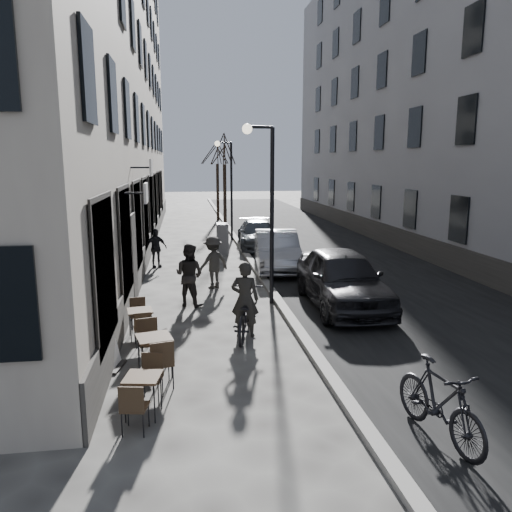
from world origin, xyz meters
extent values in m
plane|color=#3A3835|center=(0.00, 0.00, 0.00)|extent=(120.00, 120.00, 0.00)
cube|color=black|center=(3.85, 16.00, 0.00)|extent=(7.30, 60.00, 0.00)
cube|color=slate|center=(0.20, 16.00, 0.06)|extent=(0.25, 60.00, 0.12)
cube|color=gray|center=(-6.00, 16.50, 8.00)|extent=(4.00, 35.00, 16.00)
cube|color=gray|center=(9.50, 16.50, 8.00)|extent=(4.00, 35.00, 16.00)
cylinder|color=black|center=(0.00, 6.00, 2.50)|extent=(0.12, 0.12, 5.00)
cylinder|color=black|center=(-0.35, 6.00, 5.00)|extent=(0.70, 0.08, 0.08)
sphere|color=#FFF2CC|center=(-0.70, 6.00, 4.95)|extent=(0.28, 0.28, 0.28)
cylinder|color=black|center=(0.00, 18.00, 2.50)|extent=(0.12, 0.12, 5.00)
cylinder|color=black|center=(-0.35, 18.00, 5.00)|extent=(0.70, 0.08, 0.08)
sphere|color=#FFF2CC|center=(-0.70, 18.00, 4.95)|extent=(0.28, 0.28, 0.28)
cylinder|color=black|center=(-0.10, 21.00, 1.95)|extent=(0.20, 0.20, 3.90)
cylinder|color=black|center=(-0.10, 27.00, 1.95)|extent=(0.20, 0.20, 3.90)
cube|color=#2F2015|center=(-3.20, -0.17, 0.67)|extent=(0.65, 0.65, 0.04)
cylinder|color=black|center=(-3.47, -0.36, 0.33)|extent=(0.02, 0.02, 0.65)
cylinder|color=black|center=(-3.01, -0.44, 0.33)|extent=(0.02, 0.02, 0.65)
cylinder|color=black|center=(-3.39, 0.11, 0.33)|extent=(0.02, 0.02, 0.65)
cylinder|color=black|center=(-2.93, 0.02, 0.33)|extent=(0.02, 0.02, 0.65)
cube|color=#2F2015|center=(-3.10, 1.42, 0.76)|extent=(0.77, 0.77, 0.04)
cylinder|color=black|center=(-3.30, 1.10, 0.37)|extent=(0.02, 0.02, 0.74)
cylinder|color=black|center=(-2.78, 1.23, 0.37)|extent=(0.02, 0.02, 0.74)
cylinder|color=black|center=(-3.43, 1.61, 0.37)|extent=(0.02, 0.02, 0.74)
cylinder|color=black|center=(-2.91, 1.74, 0.37)|extent=(0.02, 0.02, 0.74)
cube|color=#2F2015|center=(-3.54, 3.55, 0.67)|extent=(0.65, 0.65, 0.04)
cylinder|color=black|center=(-3.74, 3.27, 0.33)|extent=(0.02, 0.02, 0.65)
cylinder|color=black|center=(-3.27, 3.35, 0.33)|extent=(0.02, 0.02, 0.65)
cylinder|color=black|center=(-3.81, 3.74, 0.33)|extent=(0.02, 0.02, 0.65)
cylinder|color=black|center=(-3.35, 3.82, 0.33)|extent=(0.02, 0.02, 0.65)
cube|color=black|center=(-3.95, 1.87, 0.02)|extent=(0.46, 0.72, 0.04)
cube|color=silver|center=(-4.04, 1.87, 0.60)|extent=(0.41, 0.71, 1.12)
cube|color=#575759|center=(-0.80, 14.05, 0.68)|extent=(0.53, 0.93, 1.37)
imported|color=black|center=(-1.11, 3.33, 0.55)|extent=(1.23, 2.22, 1.10)
imported|color=black|center=(-1.11, 3.33, 0.90)|extent=(0.75, 0.58, 1.81)
imported|color=black|center=(-2.37, 6.10, 0.90)|extent=(1.10, 1.04, 1.80)
imported|color=#2E2B28|center=(-1.57, 8.02, 0.85)|extent=(1.27, 1.09, 1.70)
imported|color=black|center=(-3.60, 11.59, 0.76)|extent=(0.97, 0.66, 1.52)
imported|color=black|center=(1.92, 5.38, 0.83)|extent=(2.06, 4.89, 1.65)
imported|color=#919399|center=(1.00, 10.53, 0.73)|extent=(1.98, 4.58, 1.47)
imported|color=#3B4046|center=(1.00, 15.47, 0.64)|extent=(2.06, 4.53, 1.29)
imported|color=black|center=(1.20, -1.50, 0.60)|extent=(0.90, 2.05, 1.19)
camera|label=1|loc=(-2.47, -7.87, 4.10)|focal=35.00mm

